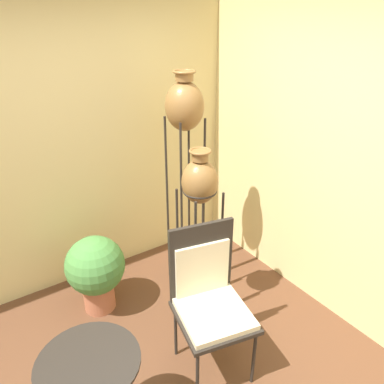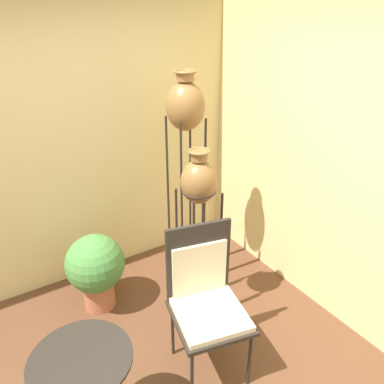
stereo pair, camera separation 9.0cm
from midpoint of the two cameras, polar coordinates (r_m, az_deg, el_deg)
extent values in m
cube|color=beige|center=(3.42, -20.76, 6.37)|extent=(7.38, 0.06, 2.70)
cube|color=beige|center=(3.03, 23.19, 3.50)|extent=(0.06, 7.38, 2.70)
cylinder|color=#28231E|center=(3.24, -2.38, -3.42)|extent=(0.02, 0.02, 1.62)
cylinder|color=#28231E|center=(3.36, 1.04, -2.30)|extent=(0.02, 0.02, 1.62)
cylinder|color=#28231E|center=(3.42, -4.50, -1.80)|extent=(0.02, 0.02, 1.62)
cylinder|color=#28231E|center=(3.53, -1.19, -0.80)|extent=(0.02, 0.02, 1.62)
torus|color=#28231E|center=(3.09, -1.96, 11.30)|extent=(0.25, 0.25, 0.02)
ellipsoid|color=olive|center=(3.07, -1.99, 12.91)|extent=(0.32, 0.32, 0.40)
cylinder|color=olive|center=(3.03, -2.06, 17.21)|extent=(0.14, 0.14, 0.07)
torus|color=olive|center=(3.02, -2.07, 17.86)|extent=(0.18, 0.18, 0.02)
cylinder|color=#28231E|center=(3.00, -0.36, -11.40)|extent=(0.02, 0.02, 1.16)
cylinder|color=#28231E|center=(3.12, 3.59, -9.77)|extent=(0.02, 0.02, 1.16)
cylinder|color=#28231E|center=(3.17, -3.00, -9.07)|extent=(0.02, 0.02, 1.16)
cylinder|color=#28231E|center=(3.29, 0.83, -7.63)|extent=(0.02, 0.02, 1.16)
torus|color=#28231E|center=(2.84, 0.29, 0.15)|extent=(0.26, 0.26, 0.02)
ellipsoid|color=olive|center=(2.81, 0.29, 1.58)|extent=(0.28, 0.28, 0.35)
cylinder|color=olive|center=(2.73, 0.30, 5.56)|extent=(0.13, 0.13, 0.07)
torus|color=olive|center=(2.72, 0.31, 6.25)|extent=(0.16, 0.16, 0.02)
cylinder|color=#28231E|center=(2.73, -0.22, -26.44)|extent=(0.02, 0.02, 0.48)
cylinder|color=#28231E|center=(2.85, 8.42, -23.70)|extent=(0.02, 0.02, 0.48)
cylinder|color=#28231E|center=(2.99, -3.43, -20.36)|extent=(0.02, 0.02, 0.48)
cylinder|color=#28231E|center=(3.10, 4.35, -18.25)|extent=(0.02, 0.02, 0.48)
cube|color=#28231E|center=(2.72, 2.38, -18.51)|extent=(0.59, 0.60, 0.03)
cube|color=beige|center=(2.70, 2.40, -17.98)|extent=(0.55, 0.55, 0.04)
cube|color=#28231E|center=(2.68, 0.43, -10.43)|extent=(0.47, 0.13, 0.60)
cube|color=beige|center=(2.70, 0.64, -11.76)|extent=(0.40, 0.11, 0.42)
cylinder|color=#28231E|center=(2.25, -16.77, -23.61)|extent=(0.56, 0.56, 0.02)
cylinder|color=#B26647|center=(3.54, -14.69, -14.92)|extent=(0.27, 0.27, 0.27)
torus|color=#B26647|center=(3.45, -14.94, -13.24)|extent=(0.30, 0.30, 0.02)
sphere|color=#47843D|center=(3.34, -15.31, -10.71)|extent=(0.50, 0.50, 0.50)
camera|label=1|loc=(0.04, -90.83, -0.40)|focal=35.00mm
camera|label=2|loc=(0.04, 89.17, 0.40)|focal=35.00mm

